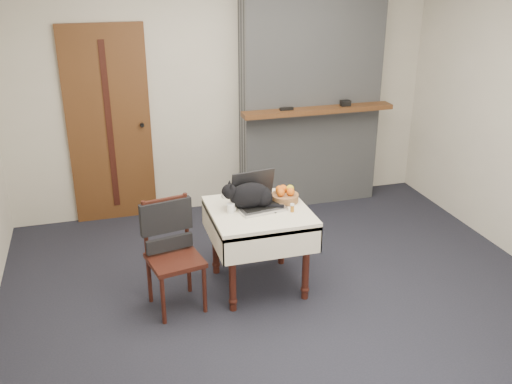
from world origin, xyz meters
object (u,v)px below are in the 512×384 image
cat (251,196)px  cream_jar (231,208)px  laptop (257,198)px  fruit_basket (285,195)px  pill_bottle (292,208)px  side_table (259,222)px  door (109,126)px  chair (170,239)px

cat → cream_jar: bearing=-163.4°
laptop → fruit_basket: 0.25m
cream_jar → pill_bottle: 0.49m
cream_jar → fruit_basket: (0.48, 0.09, 0.02)m
laptop → side_table: bearing=-102.7°
laptop → pill_bottle: laptop is taller
side_table → cat: (-0.05, 0.05, 0.22)m
door → pill_bottle: 2.27m
side_table → laptop: laptop is taller
cream_jar → chair: size_ratio=0.08×
fruit_basket → chair: size_ratio=0.26×
pill_bottle → fruit_basket: 0.22m
pill_bottle → side_table: bearing=152.6°
cat → fruit_basket: size_ratio=2.19×
laptop → chair: (-0.73, -0.11, -0.21)m
pill_bottle → cream_jar: bearing=165.0°
cream_jar → door: bearing=115.3°
door → laptop: (1.06, -1.66, -0.23)m
chair → cream_jar: bearing=-5.7°
side_table → chair: size_ratio=0.89×
door → pill_bottle: bearing=-55.2°
fruit_basket → door: bearing=128.5°
pill_bottle → cat: bearing=149.9°
side_table → fruit_basket: bearing=20.8°
cat → pill_bottle: (0.29, -0.17, -0.07)m
cream_jar → pill_bottle: (0.47, -0.13, -0.00)m
door → chair: size_ratio=2.28×
cream_jar → chair: chair is taller
cat → pill_bottle: cat is taller
laptop → pill_bottle: 0.30m
door → fruit_basket: door is taller
door → laptop: door is taller
side_table → cream_jar: (-0.23, 0.00, 0.15)m
door → cream_jar: size_ratio=27.72×
side_table → fruit_basket: fruit_basket is taller
side_table → pill_bottle: (0.24, -0.12, 0.15)m
laptop → chair: laptop is taller
laptop → cat: 0.07m
side_table → door: bearing=121.2°
fruit_basket → chair: chair is taller
cream_jar → fruit_basket: fruit_basket is taller
cream_jar → pill_bottle: size_ratio=1.06×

